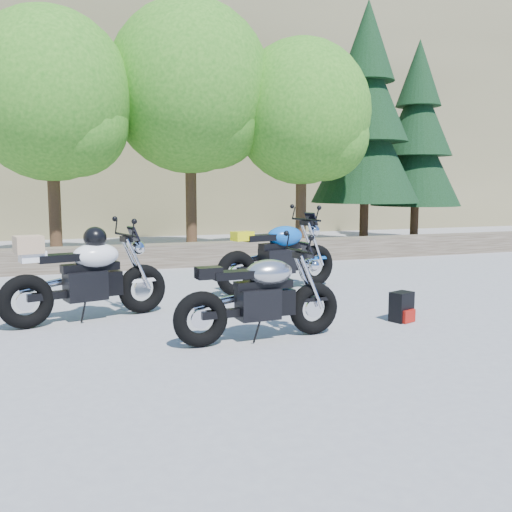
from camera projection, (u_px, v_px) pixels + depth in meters
The scene contains 12 objects.
ground at pixel (267, 323), 7.36m from camera, with size 90.00×90.00×0.00m, color gray.
stone_wall at pixel (178, 255), 12.46m from camera, with size 22.00×0.55×0.50m, color #4A3F31.
hillside at pixel (147, 87), 33.59m from camera, with size 80.00×30.00×15.00m, color brown.
tree_decid_left at pixel (55, 102), 12.77m from camera, with size 3.67×3.67×5.62m.
tree_decid_mid at pixel (194, 94), 14.20m from camera, with size 4.08×4.08×6.24m.
tree_decid_right at pixel (307, 118), 14.64m from camera, with size 3.54×3.54×5.41m.
conifer_near at pixel (366, 119), 16.63m from camera, with size 3.17×3.17×7.06m.
conifer_far at pixel (417, 137), 17.98m from camera, with size 2.82×2.82×6.27m.
silver_bike at pixel (261, 298), 6.50m from camera, with size 2.04×0.65×1.02m.
white_bike at pixel (86, 275), 7.43m from camera, with size 2.19×0.86×1.23m.
blue_bike at pixel (279, 256), 9.56m from camera, with size 2.36×0.90×1.20m.
backpack at pixel (402, 307), 7.44m from camera, with size 0.34×0.32×0.39m.
Camera 1 is at (-2.56, -6.72, 1.77)m, focal length 40.00 mm.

